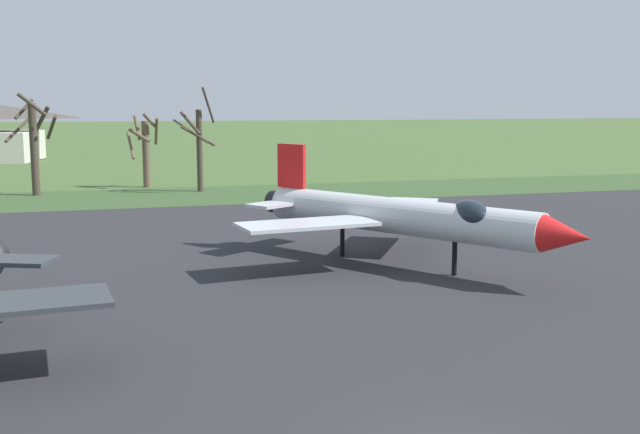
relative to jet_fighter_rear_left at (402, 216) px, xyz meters
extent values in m
cube|color=#28282B|center=(-5.73, -2.39, -2.26)|extent=(109.27, 48.73, 0.05)
cube|color=#344E28|center=(-5.73, 27.98, -2.25)|extent=(169.27, 12.00, 0.06)
cube|color=#33383D|center=(-14.82, -9.77, -0.26)|extent=(5.42, 2.76, 0.14)
cube|color=#33383D|center=(-15.00, -5.29, -0.03)|extent=(2.71, 2.19, 0.14)
cylinder|color=silver|center=(-0.18, 0.27, -0.04)|extent=(8.71, 12.18, 1.56)
cone|color=red|center=(4.01, -6.15, -0.04)|extent=(2.19, 2.30, 1.44)
cylinder|color=black|center=(-4.05, 6.20, -0.04)|extent=(1.38, 1.32, 1.09)
ellipsoid|color=#19232D|center=(1.81, -2.78, 0.39)|extent=(1.22, 2.30, 1.15)
cube|color=silver|center=(-4.25, -0.12, -0.16)|extent=(5.95, 3.15, 0.15)
cube|color=silver|center=(1.82, 3.85, -0.16)|extent=(5.03, 6.15, 0.15)
cube|color=red|center=(-3.56, 5.44, 1.79)|extent=(1.08, 1.52, 2.11)
cube|color=silver|center=(-4.69, 4.54, 0.07)|extent=(2.70, 2.46, 0.15)
cube|color=silver|center=(-2.27, 6.12, 0.07)|extent=(2.70, 2.46, 0.15)
cylinder|color=black|center=(1.45, -2.22, -1.55)|extent=(0.21, 0.21, 1.46)
cylinder|color=black|center=(-1.81, 2.77, -1.55)|extent=(0.21, 0.21, 1.46)
cylinder|color=#42382D|center=(-17.44, 31.62, 1.26)|extent=(0.59, 0.59, 7.09)
cylinder|color=#42382D|center=(-18.05, 32.20, 4.36)|extent=(1.46, 1.53, 1.60)
cylinder|color=#42382D|center=(-18.62, 32.36, 2.77)|extent=(1.75, 2.60, 1.86)
cylinder|color=#42382D|center=(-16.10, 32.01, 2.96)|extent=(1.07, 2.87, 1.95)
cylinder|color=#42382D|center=(-17.31, 30.67, 4.70)|extent=(2.13, 0.56, 1.84)
cylinder|color=#42382D|center=(-16.95, 32.30, 3.32)|extent=(1.76, 1.38, 2.60)
cylinder|color=brown|center=(-8.87, 35.54, 0.52)|extent=(0.63, 0.63, 5.61)
cylinder|color=brown|center=(-10.13, 35.38, 1.30)|extent=(0.56, 2.69, 2.20)
cylinder|color=brown|center=(-9.41, 34.77, 2.15)|extent=(1.82, 1.41, 1.25)
cylinder|color=brown|center=(-7.95, 35.56, 2.47)|extent=(0.29, 2.02, 2.39)
cylinder|color=brown|center=(-8.46, 35.00, 3.32)|extent=(1.39, 1.14, 1.39)
cylinder|color=brown|center=(-9.53, 35.41, 2.78)|extent=(0.61, 1.63, 2.04)
cylinder|color=#42382D|center=(-4.92, 30.77, 1.02)|extent=(0.48, 0.48, 6.60)
cylinder|color=#42382D|center=(-5.72, 29.57, 2.66)|extent=(2.58, 1.81, 1.88)
cylinder|color=#42382D|center=(-5.17, 29.49, 2.26)|extent=(2.68, 0.72, 1.66)
cylinder|color=#42382D|center=(-4.23, 30.27, 4.66)|extent=(1.25, 1.63, 2.86)
cylinder|color=#42382D|center=(-5.66, 30.14, 3.25)|extent=(1.57, 1.76, 1.88)
camera|label=1|loc=(-12.18, -29.78, 4.78)|focal=42.17mm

